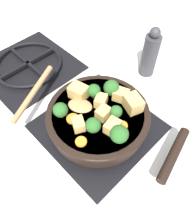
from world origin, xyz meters
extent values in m
plane|color=silver|center=(0.00, 0.00, 0.00)|extent=(2.40, 2.40, 0.00)
cube|color=black|center=(0.00, 0.00, 0.00)|extent=(0.31, 0.31, 0.01)
torus|color=black|center=(0.00, 0.00, 0.02)|extent=(0.24, 0.24, 0.01)
cube|color=black|center=(0.00, 0.00, 0.02)|extent=(0.01, 0.23, 0.01)
cube|color=black|center=(0.00, 0.00, 0.02)|extent=(0.23, 0.01, 0.01)
cube|color=black|center=(0.00, 0.36, 0.00)|extent=(0.31, 0.31, 0.01)
torus|color=black|center=(0.00, 0.36, 0.02)|extent=(0.24, 0.24, 0.01)
cube|color=black|center=(0.00, 0.36, 0.02)|extent=(0.01, 0.23, 0.01)
cube|color=black|center=(0.00, 0.36, 0.02)|extent=(0.23, 0.01, 0.01)
cylinder|color=black|center=(0.00, 0.00, 0.05)|extent=(0.28, 0.28, 0.05)
cylinder|color=brown|center=(0.00, 0.00, 0.06)|extent=(0.25, 0.25, 0.04)
torus|color=black|center=(0.00, 0.00, 0.07)|extent=(0.28, 0.28, 0.01)
cylinder|color=black|center=(0.05, -0.21, 0.06)|extent=(0.16, 0.06, 0.02)
ellipsoid|color=#A87A4C|center=(-0.02, 0.05, 0.08)|extent=(0.07, 0.08, 0.01)
cylinder|color=#A87A4C|center=(-0.09, 0.17, 0.08)|extent=(0.20, 0.11, 0.02)
cube|color=tan|center=(-0.07, 0.00, 0.09)|extent=(0.04, 0.04, 0.03)
cube|color=tan|center=(-0.01, -0.07, 0.09)|extent=(0.04, 0.04, 0.03)
cube|color=tan|center=(0.08, -0.01, 0.09)|extent=(0.05, 0.05, 0.03)
cube|color=tan|center=(0.00, -0.02, 0.09)|extent=(0.04, 0.03, 0.03)
cube|color=tan|center=(0.00, 0.08, 0.10)|extent=(0.05, 0.06, 0.04)
cube|color=tan|center=(0.02, 0.01, 0.09)|extent=(0.05, 0.04, 0.03)
cube|color=tan|center=(0.08, -0.06, 0.10)|extent=(0.05, 0.06, 0.04)
cylinder|color=#709956|center=(-0.05, -0.03, 0.08)|extent=(0.01, 0.01, 0.01)
sphere|color=#285B23|center=(-0.05, -0.03, 0.10)|extent=(0.04, 0.04, 0.04)
cylinder|color=#709956|center=(0.02, -0.04, 0.08)|extent=(0.01, 0.01, 0.01)
sphere|color=#285B23|center=(0.02, -0.04, 0.10)|extent=(0.03, 0.03, 0.03)
cylinder|color=#709956|center=(-0.02, -0.10, 0.08)|extent=(0.01, 0.01, 0.01)
sphere|color=#285B23|center=(-0.02, -0.10, 0.11)|extent=(0.05, 0.05, 0.05)
cylinder|color=#709956|center=(-0.08, 0.06, 0.08)|extent=(0.01, 0.01, 0.01)
sphere|color=#285B23|center=(-0.08, 0.06, 0.10)|extent=(0.04, 0.04, 0.04)
cylinder|color=#709956|center=(0.03, 0.05, 0.08)|extent=(0.01, 0.01, 0.01)
sphere|color=#285B23|center=(0.03, 0.05, 0.10)|extent=(0.04, 0.04, 0.04)
cylinder|color=#709956|center=(0.07, 0.02, 0.08)|extent=(0.01, 0.01, 0.01)
sphere|color=#285B23|center=(0.07, 0.02, 0.10)|extent=(0.04, 0.04, 0.04)
cylinder|color=orange|center=(0.01, -0.08, 0.08)|extent=(0.03, 0.03, 0.01)
cylinder|color=orange|center=(-0.06, 0.03, 0.08)|extent=(0.03, 0.03, 0.01)
cylinder|color=orange|center=(-0.09, -0.04, 0.08)|extent=(0.03, 0.03, 0.01)
cylinder|color=#333338|center=(0.29, 0.05, 0.07)|extent=(0.05, 0.05, 0.15)
sphere|color=#333338|center=(0.29, 0.05, 0.16)|extent=(0.03, 0.03, 0.03)
camera|label=1|loc=(-0.24, -0.25, 0.55)|focal=35.00mm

